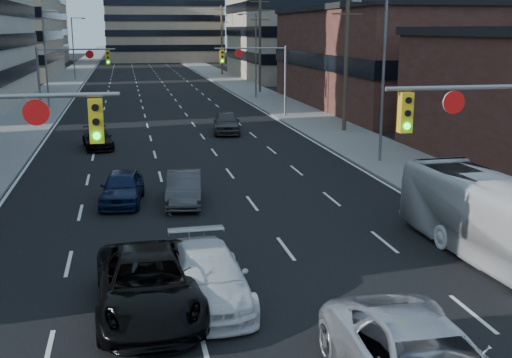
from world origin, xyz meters
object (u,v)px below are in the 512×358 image
object	(u,v)px
black_pickup	(148,284)
white_van	(208,276)
transit_bus	(506,224)
sedan_blue	(122,187)

from	to	relation	value
black_pickup	white_van	world-z (taller)	black_pickup
white_van	transit_bus	size ratio (longest dim) A/B	0.50
black_pickup	sedan_blue	xyz separation A→B (m)	(-0.68, 11.38, -0.09)
black_pickup	white_van	bearing A→B (deg)	13.04
white_van	transit_bus	xyz separation A→B (m)	(9.54, 0.82, 0.66)
white_van	transit_bus	bearing A→B (deg)	3.36
black_pickup	white_van	xyz separation A→B (m)	(1.65, 0.43, -0.07)
black_pickup	sedan_blue	world-z (taller)	black_pickup
white_van	sedan_blue	distance (m)	11.20
black_pickup	transit_bus	bearing A→B (deg)	4.88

